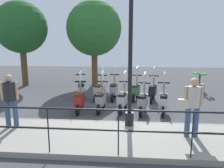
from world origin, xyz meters
TOP-DOWN VIEW (x-y plane):
  - ground_plane at (0.00, 0.00)m, footprint 28.00×28.00m
  - promenade_walkway at (-3.15, 0.00)m, footprint 2.20×20.00m
  - fence_railing at (-4.20, 0.00)m, footprint 0.04×16.03m
  - lamp_post_near at (-2.40, -0.24)m, footprint 0.26×0.90m
  - pedestrian_with_bag at (-3.08, -1.88)m, footprint 0.32×0.65m
  - pedestrian_distant at (-2.86, 3.23)m, footprint 0.38×0.48m
  - tree_large at (3.82, 6.08)m, footprint 3.00×3.00m
  - tree_distant at (4.50, 1.92)m, footprint 3.27×3.27m
  - potted_palm at (2.89, -3.90)m, footprint 1.06×0.66m
  - scooter_near_0 at (-0.81, -1.49)m, footprint 1.23×0.46m
  - scooter_near_1 at (-0.90, -0.73)m, footprint 1.22×0.51m
  - scooter_near_2 at (-0.70, 0.02)m, footprint 1.22×0.50m
  - scooter_near_3 at (-0.75, 0.85)m, footprint 1.23×0.44m
  - scooter_near_4 at (-0.86, 1.65)m, footprint 1.23×0.44m
  - scooter_far_0 at (0.84, -1.26)m, footprint 1.22×0.50m
  - scooter_far_1 at (0.97, -0.50)m, footprint 1.21×0.52m
  - scooter_far_2 at (1.01, 0.48)m, footprint 1.23×0.44m
  - scooter_far_3 at (0.83, 1.11)m, footprint 1.20×0.54m
  - scooter_far_4 at (0.93, 1.99)m, footprint 1.21×0.52m

SIDE VIEW (x-z plane):
  - ground_plane at x=0.00m, z-range 0.00..0.00m
  - promenade_walkway at x=-3.15m, z-range 0.00..0.15m
  - potted_palm at x=2.89m, z-range -0.08..0.97m
  - scooter_near_0 at x=-0.81m, z-range -0.29..1.25m
  - scooter_near_1 at x=-0.90m, z-range -0.29..1.25m
  - scooter_near_2 at x=-0.70m, z-range -0.29..1.25m
  - scooter_near_3 at x=-0.75m, z-range -0.29..1.25m
  - scooter_near_4 at x=-0.86m, z-range -0.29..1.25m
  - scooter_far_0 at x=0.84m, z-range -0.29..1.25m
  - scooter_far_1 at x=0.97m, z-range -0.29..1.25m
  - scooter_far_2 at x=1.01m, z-range -0.29..1.25m
  - scooter_far_3 at x=0.83m, z-range -0.29..1.25m
  - scooter_far_4 at x=0.93m, z-range -0.29..1.25m
  - fence_railing at x=-4.20m, z-range 0.37..1.44m
  - pedestrian_with_bag at x=-3.08m, z-range 0.28..1.87m
  - pedestrian_distant at x=-2.86m, z-range 0.28..1.87m
  - lamp_post_near at x=-2.40m, z-range -0.10..4.28m
  - tree_distant at x=4.50m, z-range 0.87..5.91m
  - tree_large at x=3.82m, z-range 0.95..5.90m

